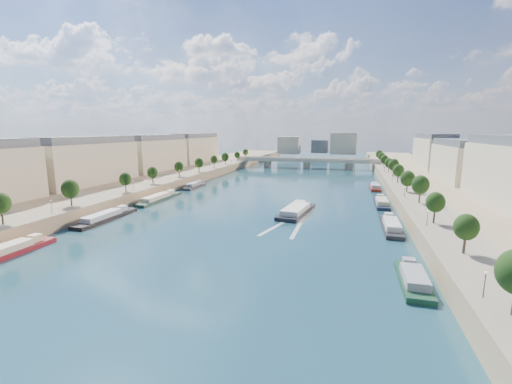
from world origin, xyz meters
The scene contains 17 objects.
ground centered at (0.00, 100.00, 0.00)m, with size 700.00×700.00×0.00m, color #0C2B37.
quay_left centered at (-72.00, 100.00, 2.50)m, with size 44.00×520.00×5.00m, color #9E8460.
quay_right centered at (72.00, 100.00, 2.50)m, with size 44.00×520.00×5.00m, color #9E8460.
pave_left centered at (-57.00, 100.00, 5.05)m, with size 14.00×520.00×0.10m, color gray.
pave_right centered at (57.00, 100.00, 5.05)m, with size 14.00×520.00×0.10m, color gray.
trees_left centered at (-55.00, 102.00, 10.48)m, with size 4.80×268.80×8.26m.
trees_right centered at (55.00, 110.00, 10.48)m, with size 4.80×268.80×8.26m.
lamps_left centered at (-52.50, 90.00, 7.78)m, with size 0.36×200.36×4.28m.
lamps_right centered at (52.50, 105.00, 7.78)m, with size 0.36×200.36×4.28m.
buildings_left centered at (-85.00, 112.00, 16.45)m, with size 16.00×226.00×23.20m.
buildings_right centered at (85.00, 112.00, 16.45)m, with size 16.00×226.00×23.20m.
skyline centered at (3.19, 319.52, 14.66)m, with size 79.00×42.00×22.00m.
bridge centered at (0.00, 220.85, 5.08)m, with size 112.00×12.00×8.15m.
tour_barge centered at (14.67, 70.04, 0.98)m, with size 10.84×27.32×3.70m.
wake centered at (14.67, 53.41, 0.02)m, with size 10.79×26.00×0.04m.
moored_barges_left centered at (-45.50, 45.25, 0.84)m, with size 5.00×159.32×3.60m.
moored_barges_right centered at (45.50, 75.64, 0.84)m, with size 5.00×131.90×3.60m.
Camera 1 is at (32.48, -49.42, 29.67)m, focal length 24.00 mm.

